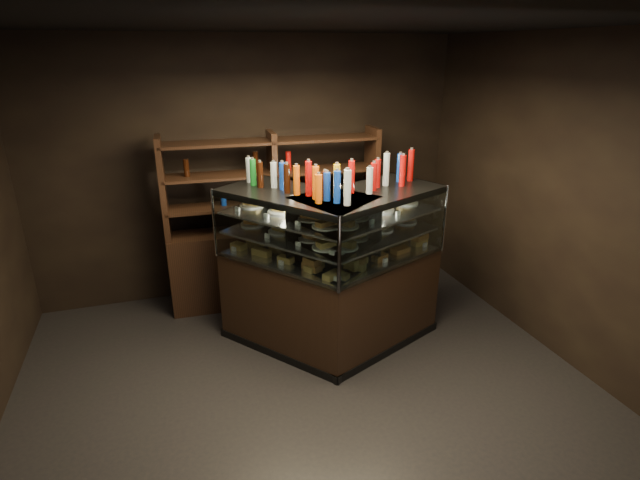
% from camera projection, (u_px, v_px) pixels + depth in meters
% --- Properties ---
extents(ground, '(5.00, 5.00, 0.00)m').
position_uv_depth(ground, '(317.00, 407.00, 4.22)').
color(ground, black).
rests_on(ground, ground).
extents(room_shell, '(5.02, 5.02, 3.01)m').
position_uv_depth(room_shell, '(316.00, 184.00, 3.52)').
color(room_shell, black).
rests_on(room_shell, ground).
extents(display_case, '(2.23, 1.62, 1.61)m').
position_uv_depth(display_case, '(331.00, 295.00, 4.98)').
color(display_case, black).
rests_on(display_case, ground).
extents(food_display, '(1.82, 1.15, 0.49)m').
position_uv_depth(food_display, '(332.00, 231.00, 4.73)').
color(food_display, '#B37940').
rests_on(food_display, display_case).
extents(bottles_top, '(1.64, 1.02, 0.30)m').
position_uv_depth(bottles_top, '(333.00, 177.00, 4.55)').
color(bottles_top, '#B20C0A').
rests_on(bottles_top, display_case).
extents(potted_conifer, '(0.40, 0.40, 0.86)m').
position_uv_depth(potted_conifer, '(367.00, 281.00, 5.36)').
color(potted_conifer, black).
rests_on(potted_conifer, ground).
extents(back_shelving, '(2.43, 0.53, 2.00)m').
position_uv_depth(back_shelving, '(275.00, 251.00, 5.86)').
color(back_shelving, black).
rests_on(back_shelving, ground).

